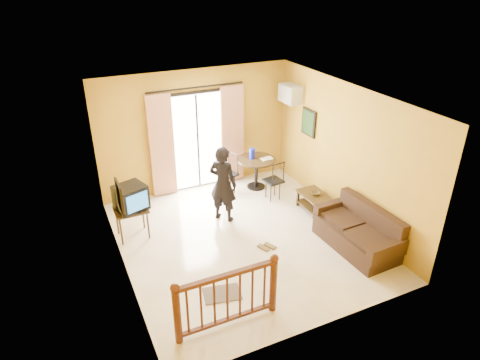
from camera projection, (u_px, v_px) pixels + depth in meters
name	position (u px, v px, depth m)	size (l,w,h in m)	color
ground	(243.00, 239.00, 8.32)	(5.00, 5.00, 0.00)	beige
room_shell	(243.00, 159.00, 7.55)	(5.00, 5.00, 5.00)	white
balcony_door	(198.00, 141.00, 9.75)	(2.25, 0.14, 2.46)	black
tv_table	(131.00, 212.00, 8.18)	(0.62, 0.51, 0.62)	black
television	(131.00, 197.00, 8.04)	(0.66, 0.63, 0.49)	black
picture_left	(120.00, 198.00, 6.62)	(0.05, 0.42, 0.52)	black
dining_table	(256.00, 165.00, 10.00)	(0.88, 0.88, 0.74)	black
water_jug	(252.00, 153.00, 9.91)	(0.13, 0.13, 0.25)	#151DC9
serving_tray	(267.00, 159.00, 9.93)	(0.28, 0.18, 0.02)	#E9E7C7
dining_chairs	(250.00, 195.00, 9.91)	(1.27, 1.21, 0.95)	black
air_conditioner	(290.00, 94.00, 9.71)	(0.31, 0.60, 0.40)	silver
botanical_print	(309.00, 123.00, 9.46)	(0.05, 0.50, 0.60)	black
coffee_table	(316.00, 201.00, 9.11)	(0.50, 0.90, 0.40)	black
bowl	(315.00, 193.00, 9.07)	(0.20, 0.20, 0.06)	#503E1B
sofa	(359.00, 233.00, 7.96)	(0.87, 1.77, 0.83)	black
standing_person	(223.00, 184.00, 8.63)	(0.59, 0.39, 1.63)	black
stair_balustrade	(227.00, 295.00, 6.09)	(1.63, 0.13, 1.04)	#471E0F
doormat	(222.00, 294.00, 6.93)	(0.60, 0.40, 0.02)	#574C45
sandals	(267.00, 247.00, 8.06)	(0.33, 0.27, 0.03)	#503E1B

